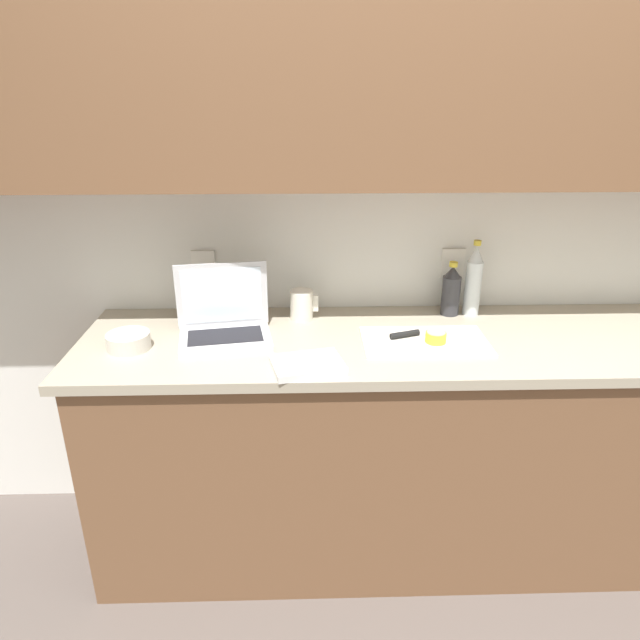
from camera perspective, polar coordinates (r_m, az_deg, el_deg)
The scene contains 12 objects.
ground_plane at distance 2.56m, azimuth 7.78°, elevation -20.72°, with size 12.00×12.00×0.00m, color #564C47.
wall_back at distance 2.12m, azimuth 9.00°, elevation 17.26°, with size 5.20×0.38×2.60m.
counter_unit at distance 2.27m, azimuth 8.89°, elevation -12.06°, with size 2.35×0.63×0.91m.
laptop at distance 2.05m, azimuth -9.58°, elevation -0.05°, with size 0.35×0.29×0.25m.
cutting_board at distance 2.02m, azimuth 10.44°, elevation -2.13°, with size 0.44×0.26×0.01m, color silver.
knife at distance 2.05m, azimuth 9.57°, elevation -1.31°, with size 0.30×0.13×0.02m.
lemon_half_cut at distance 2.01m, azimuth 11.51°, elevation -1.68°, with size 0.07×0.07×0.04m.
bottle_green_soda at distance 2.27m, azimuth 15.09°, elevation 3.80°, with size 0.06×0.06×0.29m.
bottle_oil_tall at distance 2.26m, azimuth 12.97°, elevation 2.86°, with size 0.07×0.07×0.21m.
measuring_cup at distance 2.17m, azimuth -1.83°, elevation 1.54°, with size 0.11×0.09×0.11m.
bowl_white at distance 2.04m, azimuth -18.60°, elevation -2.01°, with size 0.15×0.15×0.06m.
dish_towel at distance 1.81m, azimuth -1.26°, elevation -4.51°, with size 0.22×0.16×0.02m, color white.
Camera 1 is at (-0.38, -1.83, 1.74)m, focal length 32.00 mm.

